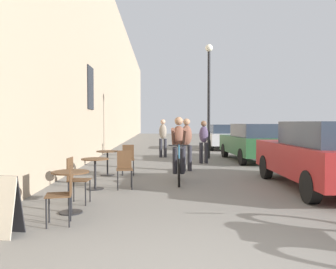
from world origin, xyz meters
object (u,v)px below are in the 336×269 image
(pedestrian_mid, at_px, (204,139))
(pedestrian_near, at_px, (187,141))
(cafe_chair_near_toward_street, at_px, (75,177))
(cafe_table_far, at_px, (107,158))
(cyclist_on_bicycle, at_px, (179,151))
(parked_car_third, at_px, (222,136))
(cafe_chair_mid_toward_street, at_px, (124,167))
(cafe_table_near, at_px, (70,183))
(cafe_chair_near_toward_wall, at_px, (64,191))
(cafe_table_mid, at_px, (95,167))
(cafe_chair_far_toward_street, at_px, (128,157))
(parked_car_second, at_px, (253,142))
(street_lamp, at_px, (209,86))
(pedestrian_far, at_px, (163,136))
(parked_car_nearest, at_px, (323,154))

(pedestrian_mid, bearing_deg, pedestrian_near, -111.92)
(cafe_chair_near_toward_street, height_order, pedestrian_near, pedestrian_near)
(cafe_table_far, distance_m, cyclist_on_bicycle, 2.37)
(pedestrian_mid, relative_size, parked_car_third, 0.40)
(cafe_chair_mid_toward_street, distance_m, pedestrian_near, 3.33)
(cafe_table_near, distance_m, cyclist_on_bicycle, 3.66)
(cafe_chair_near_toward_wall, xyz_separation_m, pedestrian_mid, (3.16, 7.72, 0.40))
(cafe_table_near, bearing_deg, cafe_table_mid, 89.14)
(cafe_chair_far_toward_street, xyz_separation_m, cyclist_on_bicycle, (1.44, -1.24, 0.29))
(cyclist_on_bicycle, bearing_deg, cafe_table_far, 150.28)
(cafe_chair_far_toward_street, bearing_deg, parked_car_second, 36.33)
(cafe_table_far, height_order, parked_car_second, parked_car_second)
(cafe_table_near, distance_m, cafe_chair_near_toward_wall, 0.69)
(parked_car_second, distance_m, parked_car_third, 6.20)
(cafe_table_far, relative_size, cyclist_on_bicycle, 0.41)
(parked_car_second, bearing_deg, cafe_table_mid, -133.17)
(street_lamp, bearing_deg, cafe_chair_near_toward_wall, -110.89)
(cafe_table_near, xyz_separation_m, street_lamp, (3.68, 8.76, 2.59))
(cafe_chair_mid_toward_street, distance_m, cafe_table_far, 2.14)
(cafe_chair_mid_toward_street, bearing_deg, cafe_table_mid, -173.67)
(cafe_chair_far_toward_street, height_order, parked_car_third, parked_car_third)
(cafe_table_mid, height_order, cafe_chair_far_toward_street, cafe_chair_far_toward_street)
(cafe_chair_far_toward_street, height_order, parked_car_second, parked_car_second)
(cafe_table_far, height_order, pedestrian_far, pedestrian_far)
(pedestrian_mid, bearing_deg, parked_car_third, 73.92)
(cafe_chair_far_toward_street, height_order, parked_car_nearest, parked_car_nearest)
(cafe_chair_far_toward_street, distance_m, street_lamp, 6.03)
(cafe_chair_near_toward_wall, xyz_separation_m, cafe_chair_mid_toward_street, (0.64, 2.85, 0.00))
(cafe_table_far, distance_m, pedestrian_near, 2.58)
(cyclist_on_bicycle, relative_size, street_lamp, 0.36)
(cafe_table_near, xyz_separation_m, cafe_chair_far_toward_street, (0.61, 4.27, -0.00))
(pedestrian_near, xyz_separation_m, street_lamp, (1.26, 3.76, 2.16))
(cafe_chair_near_toward_wall, distance_m, pedestrian_mid, 8.35)
(cafe_table_mid, distance_m, cafe_chair_far_toward_street, 2.25)
(cafe_table_near, distance_m, parked_car_nearest, 5.64)
(pedestrian_mid, bearing_deg, cafe_chair_near_toward_street, -117.43)
(cafe_chair_near_toward_street, relative_size, cafe_table_mid, 1.24)
(cafe_chair_near_toward_street, relative_size, pedestrian_mid, 0.55)
(pedestrian_mid, bearing_deg, cafe_chair_near_toward_wall, -112.26)
(cafe_table_near, distance_m, cafe_chair_near_toward_street, 0.66)
(cafe_chair_far_toward_street, bearing_deg, pedestrian_mid, 46.51)
(parked_car_third, bearing_deg, pedestrian_near, -107.44)
(cafe_table_mid, height_order, pedestrian_far, pedestrian_far)
(cafe_table_mid, bearing_deg, cafe_chair_mid_toward_street, 6.33)
(cafe_table_far, height_order, street_lamp, street_lamp)
(street_lamp, bearing_deg, parked_car_nearest, -76.64)
(cyclist_on_bicycle, xyz_separation_m, pedestrian_near, (0.37, 1.98, 0.14))
(cafe_chair_mid_toward_street, distance_m, parked_car_second, 7.23)
(cafe_table_far, xyz_separation_m, cafe_chair_far_toward_street, (0.60, 0.08, -0.00))
(pedestrian_mid, bearing_deg, parked_car_nearest, -68.08)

